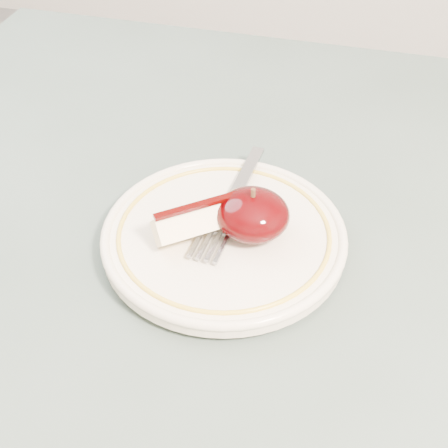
% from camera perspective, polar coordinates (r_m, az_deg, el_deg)
% --- Properties ---
extents(table, '(0.90, 0.90, 0.75)m').
position_cam_1_polar(table, '(0.63, 0.06, -8.86)').
color(table, brown).
rests_on(table, ground).
extents(plate, '(0.22, 0.22, 0.02)m').
position_cam_1_polar(plate, '(0.56, 0.00, -1.07)').
color(plate, beige).
rests_on(plate, table).
extents(apple_half, '(0.07, 0.06, 0.05)m').
position_cam_1_polar(apple_half, '(0.55, 2.61, 0.88)').
color(apple_half, black).
rests_on(apple_half, plate).
extents(apple_wedge, '(0.08, 0.07, 0.04)m').
position_cam_1_polar(apple_wedge, '(0.54, -2.47, 0.25)').
color(apple_wedge, '#FCECB9').
rests_on(apple_wedge, plate).
extents(fork, '(0.03, 0.17, 0.00)m').
position_cam_1_polar(fork, '(0.58, 0.68, 2.01)').
color(fork, gray).
rests_on(fork, plate).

